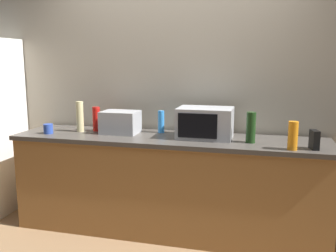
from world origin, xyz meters
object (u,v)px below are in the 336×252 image
at_px(toaster_oven, 120,122).
at_px(bottle_wine, 251,127).
at_px(bottle_hot_sauce, 96,119).
at_px(microwave, 205,123).
at_px(bottle_dish_soap, 293,136).
at_px(mug_blue, 48,129).
at_px(bottle_spray_cleaner, 161,122).
at_px(cordless_phone, 314,140).
at_px(bottle_hand_soap, 80,117).

relative_size(toaster_oven, bottle_wine, 1.31).
bearing_deg(bottle_hot_sauce, toaster_oven, -9.72).
relative_size(microwave, bottle_wine, 1.85).
bearing_deg(bottle_wine, bottle_dish_soap, -29.07).
bearing_deg(bottle_hot_sauce, bottle_wine, -6.13).
bearing_deg(bottle_dish_soap, toaster_oven, 169.22).
xyz_separation_m(bottle_wine, mug_blue, (-1.86, -0.08, -0.08)).
bearing_deg(bottle_spray_cleaner, bottle_dish_soap, -19.36).
xyz_separation_m(microwave, bottle_hot_sauce, (-1.08, 0.06, -0.02)).
relative_size(cordless_phone, bottle_wine, 0.58).
xyz_separation_m(microwave, bottle_wine, (0.40, -0.10, -0.01)).
height_order(toaster_oven, mug_blue, toaster_oven).
bearing_deg(mug_blue, bottle_hot_sauce, 31.61).
height_order(toaster_oven, bottle_dish_soap, bottle_dish_soap).
distance_m(bottle_hand_soap, bottle_hot_sauce, 0.16).
bearing_deg(microwave, bottle_dish_soap, -21.14).
bearing_deg(bottle_spray_cleaner, toaster_oven, -162.38).
bearing_deg(toaster_oven, microwave, -0.87).
distance_m(bottle_dish_soap, bottle_hand_soap, 1.95).
height_order(toaster_oven, bottle_hot_sauce, bottle_hot_sauce).
xyz_separation_m(bottle_dish_soap, bottle_hot_sauce, (-1.80, 0.34, 0.01)).
relative_size(bottle_spray_cleaner, mug_blue, 2.32).
height_order(toaster_oven, cordless_phone, toaster_oven).
bearing_deg(bottle_hand_soap, mug_blue, -146.25).
height_order(microwave, cordless_phone, microwave).
relative_size(bottle_hot_sauce, bottle_wine, 0.91).
relative_size(bottle_dish_soap, bottle_hand_soap, 0.76).
distance_m(toaster_oven, bottle_dish_soap, 1.56).
distance_m(bottle_wine, mug_blue, 1.86).
distance_m(bottle_spray_cleaner, bottle_hot_sauce, 0.64).
relative_size(microwave, bottle_spray_cleaner, 2.28).
relative_size(bottle_hand_soap, bottle_hot_sauce, 1.24).
height_order(cordless_phone, bottle_hand_soap, bottle_hand_soap).
bearing_deg(bottle_spray_cleaner, bottle_wine, -15.27).
xyz_separation_m(toaster_oven, bottle_wine, (1.21, -0.11, 0.02)).
bearing_deg(bottle_spray_cleaner, microwave, -16.34).
relative_size(cordless_phone, bottle_spray_cleaner, 0.71).
distance_m(microwave, bottle_hand_soap, 1.21).
bearing_deg(bottle_hot_sauce, bottle_dish_soap, -10.62).
bearing_deg(bottle_wine, microwave, 165.92).
distance_m(cordless_phone, mug_blue, 2.35).
bearing_deg(microwave, bottle_wine, -14.08).
distance_m(bottle_hot_sauce, mug_blue, 0.46).
distance_m(toaster_oven, bottle_wine, 1.21).
relative_size(bottle_dish_soap, bottle_wine, 0.86).
bearing_deg(toaster_oven, mug_blue, -163.71).
xyz_separation_m(bottle_hot_sauce, mug_blue, (-0.38, -0.24, -0.07)).
distance_m(microwave, bottle_hot_sauce, 1.08).
height_order(cordless_phone, bottle_dish_soap, bottle_dish_soap).
xyz_separation_m(bottle_hand_soap, bottle_hot_sauce, (0.14, 0.07, -0.03)).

